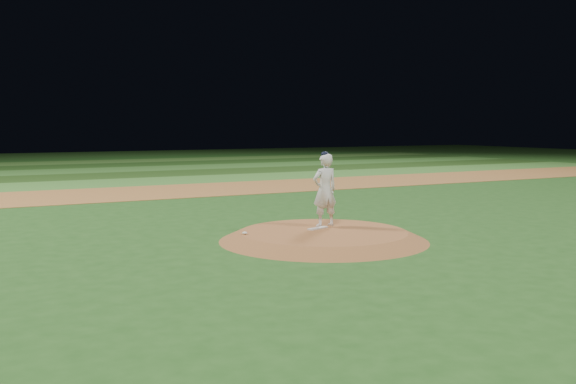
{
  "coord_description": "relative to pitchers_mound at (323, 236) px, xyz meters",
  "views": [
    {
      "loc": [
        -8.6,
        -14.29,
        3.04
      ],
      "look_at": [
        0.0,
        2.0,
        1.1
      ],
      "focal_mm": 40.0,
      "sensor_mm": 36.0,
      "label": 1
    }
  ],
  "objects": [
    {
      "name": "ground",
      "position": [
        0.0,
        0.0,
        -0.12
      ],
      "size": [
        120.0,
        120.0,
        0.0
      ],
      "primitive_type": "plane",
      "color": "#204C18",
      "rests_on": "ground"
    },
    {
      "name": "outfield_stripe_3",
      "position": [
        0.0,
        34.5,
        -0.12
      ],
      "size": [
        70.0,
        5.0,
        0.02
      ],
      "primitive_type": "cube",
      "color": "#1C3F14",
      "rests_on": "ground"
    },
    {
      "name": "pitcher_on_mound",
      "position": [
        0.44,
        0.67,
        1.14
      ],
      "size": [
        0.73,
        0.49,
        2.06
      ],
      "color": "silver",
      "rests_on": "pitchers_mound"
    },
    {
      "name": "pitching_rubber",
      "position": [
        0.06,
        0.4,
        0.14
      ],
      "size": [
        0.7,
        0.4,
        0.03
      ],
      "primitive_type": "cube",
      "rotation": [
        0.0,
        0.0,
        0.36
      ],
      "color": "silver",
      "rests_on": "pitchers_mound"
    },
    {
      "name": "outfield_stripe_4",
      "position": [
        0.0,
        39.5,
        -0.12
      ],
      "size": [
        70.0,
        5.0,
        0.02
      ],
      "primitive_type": "cube",
      "color": "#366625",
      "rests_on": "ground"
    },
    {
      "name": "pitchers_mound",
      "position": [
        0.0,
        0.0,
        0.0
      ],
      "size": [
        5.5,
        5.5,
        0.25
      ],
      "primitive_type": "cone",
      "color": "brown",
      "rests_on": "ground"
    },
    {
      "name": "rosin_bag",
      "position": [
        -2.04,
        0.5,
        0.16
      ],
      "size": [
        0.13,
        0.13,
        0.07
      ],
      "primitive_type": "ellipsoid",
      "color": "white",
      "rests_on": "pitchers_mound"
    },
    {
      "name": "outfield_stripe_5",
      "position": [
        0.0,
        44.5,
        -0.12
      ],
      "size": [
        70.0,
        5.0,
        0.02
      ],
      "primitive_type": "cube",
      "color": "#1C4817",
      "rests_on": "ground"
    },
    {
      "name": "infield_dirt_band",
      "position": [
        0.0,
        14.0,
        -0.12
      ],
      "size": [
        70.0,
        6.0,
        0.02
      ],
      "primitive_type": "cube",
      "color": "#98622F",
      "rests_on": "ground"
    },
    {
      "name": "outfield_stripe_1",
      "position": [
        0.0,
        24.5,
        -0.12
      ],
      "size": [
        70.0,
        5.0,
        0.02
      ],
      "primitive_type": "cube",
      "color": "#1F4014",
      "rests_on": "ground"
    },
    {
      "name": "outfield_stripe_0",
      "position": [
        0.0,
        19.5,
        -0.12
      ],
      "size": [
        70.0,
        5.0,
        0.02
      ],
      "primitive_type": "cube",
      "color": "#39742A",
      "rests_on": "ground"
    },
    {
      "name": "outfield_stripe_2",
      "position": [
        0.0,
        29.5,
        -0.12
      ],
      "size": [
        70.0,
        5.0,
        0.02
      ],
      "primitive_type": "cube",
      "color": "#316625",
      "rests_on": "ground"
    }
  ]
}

